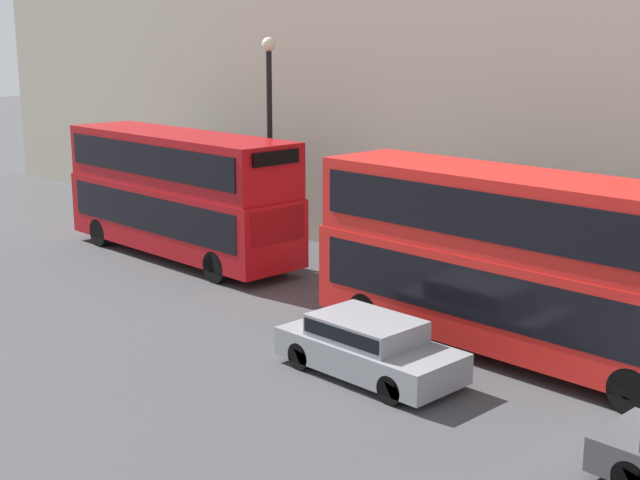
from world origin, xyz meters
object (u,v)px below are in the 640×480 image
Objects in this scene: bus_second_in_queue at (180,190)px; car_hatchback at (368,345)px; bus_leading at (515,257)px; pedestrian at (228,224)px.

bus_second_in_queue reaches higher than car_hatchback.
bus_second_in_queue is 12.47m from car_hatchback.
bus_leading is at bearing -90.00° from bus_second_in_queue.
pedestrian is (2.06, 0.04, -1.50)m from bus_second_in_queue.
bus_second_in_queue is at bearing -178.89° from pedestrian.
bus_leading reaches higher than car_hatchback.
bus_leading is 2.44× the size of car_hatchback.
bus_second_in_queue is 2.55m from pedestrian.
pedestrian reaches higher than car_hatchback.
bus_second_in_queue is at bearing 74.04° from car_hatchback.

